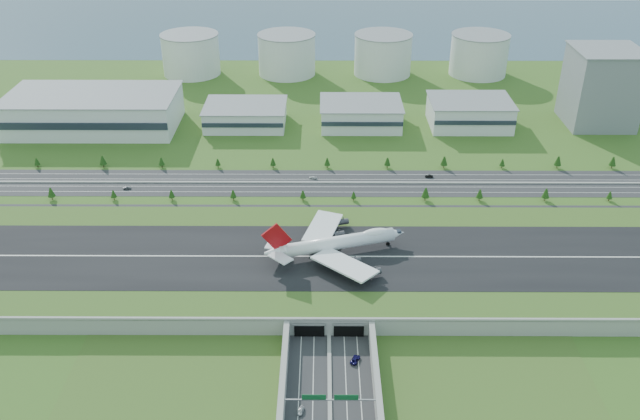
{
  "coord_description": "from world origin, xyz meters",
  "views": [
    {
      "loc": [
        -2.87,
        -278.7,
        191.72
      ],
      "look_at": [
        -4.32,
        35.0,
        14.7
      ],
      "focal_mm": 38.0,
      "sensor_mm": 36.0,
      "label": 1
    }
  ],
  "objects_px": {
    "car_0": "(301,411)",
    "car_7": "(313,178)",
    "boeing_747": "(336,243)",
    "car_2": "(355,359)",
    "car_5": "(429,176)",
    "fuel_tank_a": "(191,54)",
    "office_tower": "(601,87)",
    "car_4": "(127,188)"
  },
  "relations": [
    {
      "from": "fuel_tank_a",
      "to": "car_4",
      "type": "relative_size",
      "value": 10.22
    },
    {
      "from": "car_2",
      "to": "car_7",
      "type": "xyz_separation_m",
      "value": [
        -19.85,
        167.18,
        -0.14
      ]
    },
    {
      "from": "car_4",
      "to": "car_7",
      "type": "xyz_separation_m",
      "value": [
        113.17,
        14.58,
        -0.11
      ]
    },
    {
      "from": "car_4",
      "to": "car_5",
      "type": "height_order",
      "value": "car_4"
    },
    {
      "from": "car_2",
      "to": "car_4",
      "type": "height_order",
      "value": "car_2"
    },
    {
      "from": "car_4",
      "to": "boeing_747",
      "type": "bearing_deg",
      "value": -130.43
    },
    {
      "from": "car_0",
      "to": "car_5",
      "type": "xyz_separation_m",
      "value": [
        75.05,
        197.52,
        0.02
      ]
    },
    {
      "from": "office_tower",
      "to": "car_0",
      "type": "distance_m",
      "value": 359.05
    },
    {
      "from": "car_0",
      "to": "car_2",
      "type": "distance_m",
      "value": 35.56
    },
    {
      "from": "car_4",
      "to": "car_5",
      "type": "relative_size",
      "value": 0.99
    },
    {
      "from": "car_5",
      "to": "car_7",
      "type": "bearing_deg",
      "value": -84.02
    },
    {
      "from": "car_4",
      "to": "car_5",
      "type": "distance_m",
      "value": 187.18
    },
    {
      "from": "car_5",
      "to": "boeing_747",
      "type": "bearing_deg",
      "value": -26.69
    },
    {
      "from": "boeing_747",
      "to": "car_2",
      "type": "bearing_deg",
      "value": -100.97
    },
    {
      "from": "car_2",
      "to": "car_4",
      "type": "relative_size",
      "value": 1.26
    },
    {
      "from": "car_2",
      "to": "car_0",
      "type": "bearing_deg",
      "value": 74.84
    },
    {
      "from": "fuel_tank_a",
      "to": "car_2",
      "type": "xyz_separation_m",
      "value": [
        130.69,
        -376.12,
        -16.52
      ]
    },
    {
      "from": "car_0",
      "to": "car_2",
      "type": "xyz_separation_m",
      "value": [
        21.64,
        28.22,
        0.06
      ]
    },
    {
      "from": "boeing_747",
      "to": "car_2",
      "type": "distance_m",
      "value": 70.49
    },
    {
      "from": "office_tower",
      "to": "car_2",
      "type": "bearing_deg",
      "value": -125.94
    },
    {
      "from": "car_2",
      "to": "car_5",
      "type": "bearing_deg",
      "value": -85.19
    },
    {
      "from": "office_tower",
      "to": "fuel_tank_a",
      "type": "xyz_separation_m",
      "value": [
        -320.0,
        115.0,
        -10.0
      ]
    },
    {
      "from": "car_2",
      "to": "boeing_747",
      "type": "bearing_deg",
      "value": -61.91
    },
    {
      "from": "boeing_747",
      "to": "car_4",
      "type": "relative_size",
      "value": 14.55
    },
    {
      "from": "car_7",
      "to": "car_0",
      "type": "bearing_deg",
      "value": 19.29
    },
    {
      "from": "boeing_747",
      "to": "car_4",
      "type": "xyz_separation_m",
      "value": [
        -126.07,
        83.74,
        -13.45
      ]
    },
    {
      "from": "fuel_tank_a",
      "to": "car_4",
      "type": "distance_m",
      "value": 224.14
    },
    {
      "from": "office_tower",
      "to": "car_5",
      "type": "distance_m",
      "value": 166.14
    },
    {
      "from": "car_0",
      "to": "car_5",
      "type": "bearing_deg",
      "value": 82.78
    },
    {
      "from": "car_0",
      "to": "car_5",
      "type": "distance_m",
      "value": 211.3
    },
    {
      "from": "car_5",
      "to": "car_7",
      "type": "height_order",
      "value": "car_5"
    },
    {
      "from": "boeing_747",
      "to": "office_tower",
      "type": "bearing_deg",
      "value": 27.67
    },
    {
      "from": "car_2",
      "to": "car_7",
      "type": "relative_size",
      "value": 1.24
    },
    {
      "from": "fuel_tank_a",
      "to": "car_5",
      "type": "xyz_separation_m",
      "value": [
        184.1,
        -206.81,
        -16.56
      ]
    },
    {
      "from": "car_5",
      "to": "car_2",
      "type": "bearing_deg",
      "value": -13.2
    },
    {
      "from": "office_tower",
      "to": "fuel_tank_a",
      "type": "distance_m",
      "value": 340.18
    },
    {
      "from": "office_tower",
      "to": "car_5",
      "type": "height_order",
      "value": "office_tower"
    },
    {
      "from": "car_4",
      "to": "car_7",
      "type": "distance_m",
      "value": 114.11
    },
    {
      "from": "car_0",
      "to": "car_7",
      "type": "distance_m",
      "value": 195.4
    },
    {
      "from": "boeing_747",
      "to": "car_2",
      "type": "xyz_separation_m",
      "value": [
        6.95,
        -68.86,
        -13.42
      ]
    },
    {
      "from": "car_0",
      "to": "car_7",
      "type": "relative_size",
      "value": 0.94
    },
    {
      "from": "car_7",
      "to": "car_4",
      "type": "bearing_deg",
      "value": -62.85
    }
  ]
}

